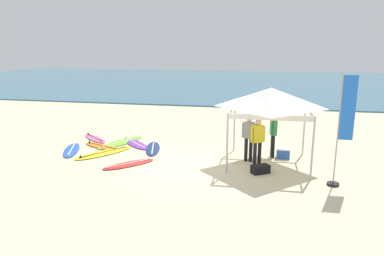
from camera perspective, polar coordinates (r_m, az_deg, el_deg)
ground_plane at (r=12.65m, az=1.50°, el=-6.12°), size 80.00×80.00×0.00m
sea at (r=42.36m, az=8.84°, el=7.32°), size 80.00×36.00×0.10m
canopy_tent at (r=12.66m, az=12.52°, el=4.71°), size 2.80×2.80×2.75m
surfboard_blue at (r=15.22m, az=-18.79°, el=-3.36°), size 1.30×2.17×0.19m
surfboard_navy at (r=14.73m, az=-6.30°, el=-3.26°), size 1.09×2.15×0.19m
surfboard_lime at (r=15.85m, az=-11.36°, el=-2.27°), size 1.63×2.64×0.19m
surfboard_yellow at (r=14.47m, az=-13.94°, el=-3.88°), size 1.92×2.47×0.19m
surfboard_red at (r=12.93m, az=-10.09°, el=-5.72°), size 1.73×1.80×0.19m
surfboard_orange at (r=15.39m, az=-14.24°, el=-2.88°), size 2.06×1.31×0.19m
surfboard_pink at (r=16.81m, az=-15.35°, el=-1.60°), size 1.80×1.65×0.19m
surfboard_purple at (r=15.58m, az=-9.14°, el=-2.45°), size 2.01×2.02×0.19m
person_grey at (r=13.04m, az=9.12°, el=-1.16°), size 0.54×0.30×1.71m
person_yellow at (r=12.57m, az=10.52°, el=-1.75°), size 0.50×0.36×1.71m
person_green at (r=13.73m, az=12.94°, el=-0.62°), size 0.27×0.54×1.71m
banner_flag at (r=11.35m, az=22.92°, el=-1.13°), size 0.60×0.36×3.40m
gear_bag_near_tent at (r=12.13m, az=10.93°, el=-6.51°), size 0.68×0.59×0.28m
cooler_box at (r=13.89m, az=14.43°, el=-3.92°), size 0.50×0.36×0.39m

